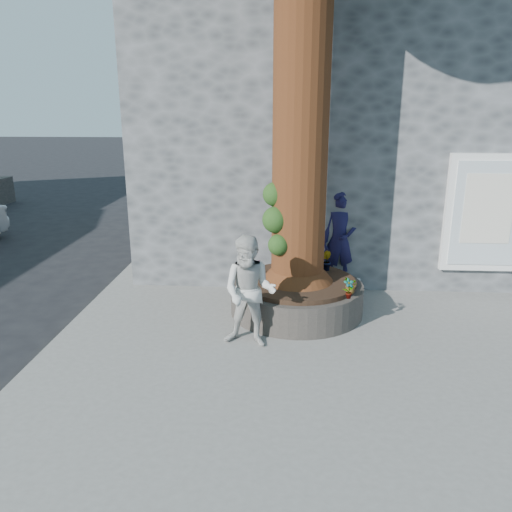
{
  "coord_description": "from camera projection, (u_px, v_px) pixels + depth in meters",
  "views": [
    {
      "loc": [
        0.59,
        -6.21,
        3.57
      ],
      "look_at": [
        0.11,
        1.61,
        1.25
      ],
      "focal_mm": 35.0,
      "sensor_mm": 36.0,
      "label": 1
    }
  ],
  "objects": [
    {
      "name": "ground",
      "position": [
        241.0,
        374.0,
        6.99
      ],
      "size": [
        120.0,
        120.0,
        0.0
      ],
      "primitive_type": "plane",
      "color": "black",
      "rests_on": "ground"
    },
    {
      "name": "pavement",
      "position": [
        342.0,
        341.0,
        7.84
      ],
      "size": [
        9.0,
        8.0,
        0.12
      ],
      "primitive_type": "cube",
      "color": "slate",
      "rests_on": "ground"
    },
    {
      "name": "yellow_line",
      "position": [
        61.0,
        336.0,
        8.13
      ],
      "size": [
        0.1,
        30.0,
        0.01
      ],
      "primitive_type": "cube",
      "color": "yellow",
      "rests_on": "ground"
    },
    {
      "name": "stone_shop",
      "position": [
        362.0,
        125.0,
        12.84
      ],
      "size": [
        10.3,
        8.3,
        6.3
      ],
      "color": "#444749",
      "rests_on": "ground"
    },
    {
      "name": "planter",
      "position": [
        297.0,
        296.0,
        8.74
      ],
      "size": [
        2.3,
        2.3,
        0.6
      ],
      "color": "black",
      "rests_on": "pavement"
    },
    {
      "name": "man",
      "position": [
        339.0,
        241.0,
        9.69
      ],
      "size": [
        0.76,
        0.54,
        1.97
      ],
      "primitive_type": "imported",
      "rotation": [
        0.0,
        0.0,
        0.1
      ],
      "color": "#17153A",
      "rests_on": "pavement"
    },
    {
      "name": "woman",
      "position": [
        250.0,
        292.0,
        7.37
      ],
      "size": [
        0.93,
        0.78,
        1.7
      ],
      "primitive_type": "imported",
      "rotation": [
        0.0,
        0.0,
        -0.19
      ],
      "color": "beige",
      "rests_on": "pavement"
    },
    {
      "name": "shopping_bag",
      "position": [
        354.0,
        285.0,
        9.72
      ],
      "size": [
        0.23,
        0.18,
        0.28
      ],
      "primitive_type": "cube",
      "rotation": [
        0.0,
        0.0,
        -0.36
      ],
      "color": "white",
      "rests_on": "pavement"
    },
    {
      "name": "plant_a",
      "position": [
        349.0,
        289.0,
        7.75
      ],
      "size": [
        0.2,
        0.17,
        0.33
      ],
      "primitive_type": "imported",
      "rotation": [
        0.0,
        0.0,
        0.36
      ],
      "color": "gray",
      "rests_on": "planter"
    },
    {
      "name": "plant_b",
      "position": [
        326.0,
        261.0,
        9.12
      ],
      "size": [
        0.24,
        0.25,
        0.36
      ],
      "primitive_type": "imported",
      "rotation": [
        0.0,
        0.0,
        1.9
      ],
      "color": "gray",
      "rests_on": "planter"
    },
    {
      "name": "plant_c",
      "position": [
        257.0,
        267.0,
        8.84
      ],
      "size": [
        0.22,
        0.22,
        0.29
      ],
      "primitive_type": "imported",
      "rotation": [
        0.0,
        0.0,
        3.59
      ],
      "color": "gray",
      "rests_on": "planter"
    },
    {
      "name": "plant_d",
      "position": [
        351.0,
        285.0,
        7.99
      ],
      "size": [
        0.27,
        0.29,
        0.27
      ],
      "primitive_type": "imported",
      "rotation": [
        0.0,
        0.0,
        4.99
      ],
      "color": "gray",
      "rests_on": "planter"
    }
  ]
}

